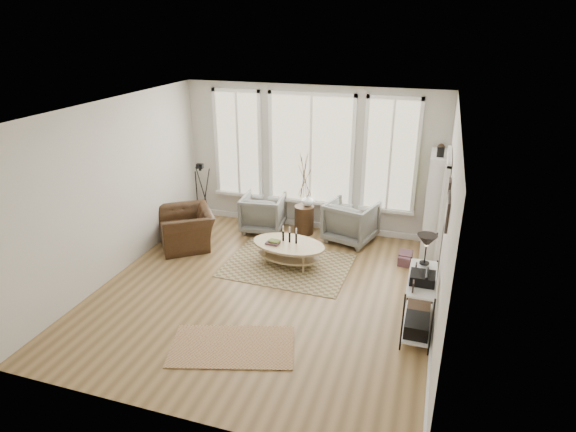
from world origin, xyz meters
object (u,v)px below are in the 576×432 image
(low_shelf, at_px, (420,298))
(side_table, at_px, (304,197))
(coffee_table, at_px, (288,248))
(armchair_right, at_px, (351,221))
(bookcase, at_px, (434,205))
(armchair_left, at_px, (263,213))
(accent_chair, at_px, (186,228))

(low_shelf, xyz_separation_m, side_table, (-2.41, 2.68, 0.27))
(coffee_table, relative_size, armchair_right, 1.56)
(bookcase, xyz_separation_m, low_shelf, (-0.06, -2.52, -0.44))
(bookcase, xyz_separation_m, armchair_left, (-3.30, 0.05, -0.57))
(side_table, bearing_deg, armchair_left, -172.25)
(bookcase, relative_size, armchair_left, 2.46)
(bookcase, bearing_deg, coffee_table, -152.43)
(low_shelf, distance_m, accent_chair, 4.63)
(low_shelf, height_order, coffee_table, low_shelf)
(armchair_left, relative_size, armchair_right, 0.94)
(low_shelf, distance_m, coffee_table, 2.64)
(accent_chair, bearing_deg, armchair_right, 74.34)
(bookcase, distance_m, side_table, 2.47)
(armchair_left, height_order, accent_chair, armchair_left)
(coffee_table, xyz_separation_m, side_table, (-0.11, 1.39, 0.46))
(low_shelf, distance_m, armchair_left, 4.14)
(bookcase, height_order, accent_chair, bookcase)
(bookcase, relative_size, armchair_right, 2.31)
(coffee_table, bearing_deg, armchair_right, 57.09)
(coffee_table, distance_m, armchair_right, 1.58)
(bookcase, distance_m, armchair_right, 1.60)
(accent_chair, bearing_deg, armchair_left, 96.99)
(low_shelf, relative_size, coffee_table, 0.94)
(armchair_left, bearing_deg, bookcase, 173.18)
(side_table, relative_size, accent_chair, 1.50)
(armchair_right, bearing_deg, armchair_left, 17.16)
(side_table, bearing_deg, bookcase, -3.79)
(bookcase, distance_m, accent_chair, 4.61)
(bookcase, relative_size, accent_chair, 1.90)
(low_shelf, bearing_deg, armchair_left, 141.60)
(bookcase, xyz_separation_m, accent_chair, (-4.44, -1.06, -0.60))
(low_shelf, relative_size, armchair_left, 1.56)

